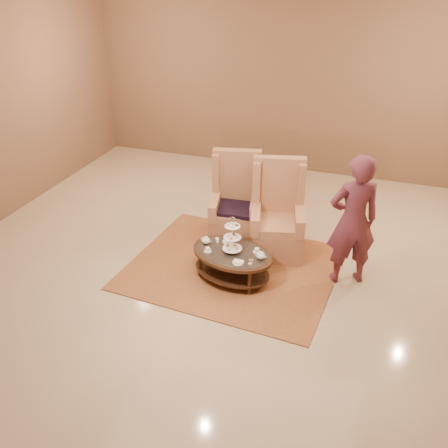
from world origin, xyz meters
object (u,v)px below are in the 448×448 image
at_px(person, 353,221).
at_px(armchair_right, 277,222).
at_px(armchair_left, 235,210).
at_px(tea_table, 232,257).

bearing_deg(person, armchair_right, -48.37).
bearing_deg(armchair_left, armchair_right, -27.11).
height_order(tea_table, armchair_right, armchair_right).
relative_size(tea_table, armchair_right, 0.93).
relative_size(tea_table, person, 0.71).
bearing_deg(person, armchair_left, -45.04).
bearing_deg(armchair_right, person, -36.97).
bearing_deg(person, tea_table, -7.42).
bearing_deg(armchair_left, person, -32.61).
height_order(armchair_left, armchair_right, armchair_right).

